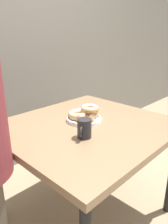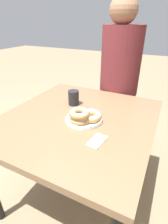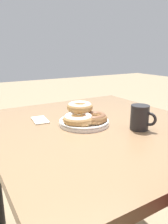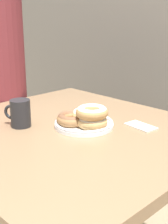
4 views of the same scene
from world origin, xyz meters
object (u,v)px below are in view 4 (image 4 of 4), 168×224
Objects in this scene: dining_table at (69,146)px; donut_plate at (86,118)px; napkin at (141,126)px; coffee_mug at (20,113)px.

dining_table is 4.06× the size of donut_plate.
napkin reaches higher than dining_table.
coffee_mug is at bearing -136.84° from donut_plate.
coffee_mug is (-0.19, -0.18, 0.02)m from donut_plate.
napkin is (0.34, 0.33, -0.05)m from coffee_mug.
donut_plate reaches higher than dining_table.
coffee_mug is at bearing -141.76° from dining_table.
napkin is at bearing 45.79° from donut_plate.
dining_table is at bearing -123.12° from donut_plate.
coffee_mug is (-0.15, -0.12, 0.13)m from dining_table.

